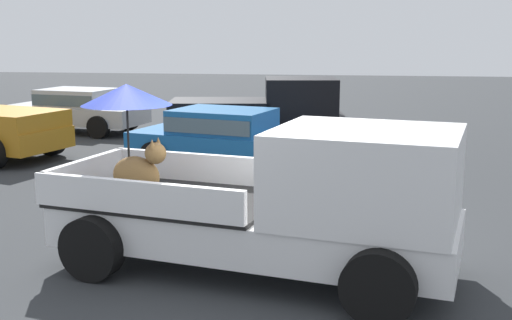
{
  "coord_description": "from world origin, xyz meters",
  "views": [
    {
      "loc": [
        1.21,
        -7.7,
        2.98
      ],
      "look_at": [
        -0.24,
        1.72,
        1.1
      ],
      "focal_mm": 45.06,
      "sensor_mm": 36.0,
      "label": 1
    }
  ],
  "objects_px": {
    "pickup_truck_main": "(285,200)",
    "parked_sedan_near": "(76,108)",
    "parked_sedan_far": "(225,136)",
    "pickup_truck_red": "(264,112)"
  },
  "relations": [
    {
      "from": "parked_sedan_near",
      "to": "pickup_truck_main",
      "type": "bearing_deg",
      "value": 134.83
    },
    {
      "from": "pickup_truck_main",
      "to": "parked_sedan_far",
      "type": "distance_m",
      "value": 6.61
    },
    {
      "from": "pickup_truck_main",
      "to": "parked_sedan_near",
      "type": "height_order",
      "value": "pickup_truck_main"
    },
    {
      "from": "parked_sedan_far",
      "to": "parked_sedan_near",
      "type": "bearing_deg",
      "value": 154.97
    },
    {
      "from": "pickup_truck_main",
      "to": "parked_sedan_near",
      "type": "xyz_separation_m",
      "value": [
        -7.61,
        10.92,
        -0.23
      ]
    },
    {
      "from": "pickup_truck_red",
      "to": "parked_sedan_far",
      "type": "relative_size",
      "value": 1.09
    },
    {
      "from": "pickup_truck_main",
      "to": "parked_sedan_far",
      "type": "relative_size",
      "value": 1.16
    },
    {
      "from": "pickup_truck_red",
      "to": "pickup_truck_main",
      "type": "bearing_deg",
      "value": -89.23
    },
    {
      "from": "pickup_truck_main",
      "to": "parked_sedan_far",
      "type": "bearing_deg",
      "value": 119.59
    },
    {
      "from": "pickup_truck_main",
      "to": "parked_sedan_far",
      "type": "xyz_separation_m",
      "value": [
        -2.02,
        6.29,
        -0.23
      ]
    }
  ]
}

